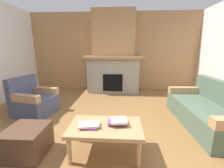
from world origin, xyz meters
TOP-DOWN VIEW (x-y plane):
  - ground at (0.00, 0.00)m, footprint 9.00×9.00m
  - wall_back_wood_panel at (0.00, 3.00)m, footprint 6.00×0.12m
  - fireplace at (0.00, 2.62)m, footprint 1.90×0.82m
  - couch at (1.96, 0.32)m, footprint 0.90×1.83m
  - armchair at (-1.73, 0.64)m, footprint 0.89×0.89m
  - coffee_table at (0.06, -0.59)m, footprint 1.00×0.60m
  - ottoman at (-1.04, -0.68)m, footprint 0.52×0.52m
  - book_stack_near_edge at (-0.16, -0.64)m, footprint 0.30×0.22m
  - book_stack_center at (0.23, -0.54)m, footprint 0.28×0.26m

SIDE VIEW (x-z plane):
  - ground at x=0.00m, z-range 0.00..0.00m
  - ottoman at x=-1.04m, z-range 0.00..0.40m
  - couch at x=1.96m, z-range -0.14..0.71m
  - armchair at x=-1.73m, z-range -0.13..0.72m
  - coffee_table at x=0.06m, z-range 0.16..0.59m
  - book_stack_near_edge at x=-0.16m, z-range 0.43..0.48m
  - book_stack_center at x=0.23m, z-range 0.43..0.51m
  - fireplace at x=0.00m, z-range -0.19..2.51m
  - wall_back_wood_panel at x=0.00m, z-range 0.00..2.70m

